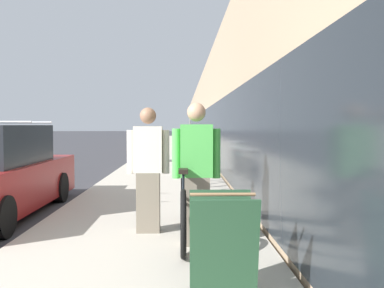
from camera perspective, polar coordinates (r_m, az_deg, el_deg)
The scene contains 9 objects.
sidewalk_slab at distance 24.11m, azimuth -2.57°, elevation -1.09°, with size 3.28×70.00×0.10m.
storefront_facade at distance 32.65m, azimuth 9.55°, elevation 3.74°, with size 10.01×70.00×4.57m.
tandem_bicycle at distance 5.62m, azimuth -1.18°, elevation -8.41°, with size 0.52×2.48×0.97m.
person_rider at distance 5.26m, azimuth 0.58°, elevation -3.99°, with size 0.59×0.23×1.75m.
person_bystander at distance 5.92m, azimuth -5.86°, elevation -3.41°, with size 0.58×0.23×1.72m.
bike_rack_hoop at distance 9.81m, azimuth 1.83°, elevation -3.09°, with size 0.05×0.60×0.84m.
cruiser_bike_nearest at distance 10.88m, azimuth 1.36°, elevation -3.37°, with size 0.52×1.80×0.83m.
cruiser_bike_middle at distance 13.00m, azimuth 1.27°, elevation -2.18°, with size 0.52×1.87×0.97m.
sandwich_board_sign at distance 3.78m, azimuth 4.10°, elevation -13.21°, with size 0.56×0.56×0.90m.
Camera 1 is at (6.11, -3.06, 1.58)m, focal length 40.00 mm.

